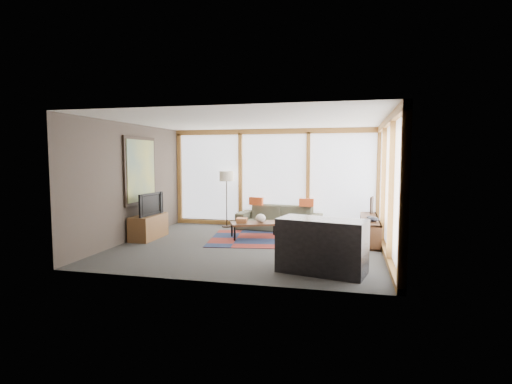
% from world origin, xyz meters
% --- Properties ---
extents(ground, '(5.50, 5.50, 0.00)m').
position_xyz_m(ground, '(0.00, 0.00, 0.00)').
color(ground, '#31302E').
rests_on(ground, ground).
extents(room_envelope, '(5.52, 5.02, 2.62)m').
position_xyz_m(room_envelope, '(0.49, 0.56, 1.54)').
color(room_envelope, '#463C34').
rests_on(room_envelope, ground).
extents(rug, '(3.29, 2.38, 0.01)m').
position_xyz_m(rug, '(0.42, 0.78, 0.01)').
color(rug, maroon).
rests_on(rug, ground).
extents(sofa, '(2.19, 1.02, 0.62)m').
position_xyz_m(sofa, '(0.24, 1.94, 0.31)').
color(sofa, '#3F3F30').
rests_on(sofa, ground).
extents(pillow_left, '(0.38, 0.19, 0.20)m').
position_xyz_m(pillow_left, '(-0.37, 1.97, 0.72)').
color(pillow_left, '#C54B1F').
rests_on(pillow_left, sofa).
extents(pillow_right, '(0.37, 0.11, 0.20)m').
position_xyz_m(pillow_right, '(0.93, 1.97, 0.72)').
color(pillow_right, '#C54B1F').
rests_on(pillow_right, sofa).
extents(floor_lamp, '(0.37, 0.37, 1.49)m').
position_xyz_m(floor_lamp, '(-1.19, 2.05, 0.74)').
color(floor_lamp, black).
rests_on(floor_lamp, ground).
extents(coffee_table, '(1.21, 0.94, 0.36)m').
position_xyz_m(coffee_table, '(-0.11, 0.78, 0.18)').
color(coffee_table, '#331F0F').
rests_on(coffee_table, ground).
extents(book_stack, '(0.27, 0.32, 0.10)m').
position_xyz_m(book_stack, '(-0.42, 0.75, 0.41)').
color(book_stack, brown).
rests_on(book_stack, coffee_table).
extents(vase, '(0.28, 0.28, 0.20)m').
position_xyz_m(vase, '(0.01, 0.82, 0.46)').
color(vase, beige).
rests_on(vase, coffee_table).
extents(bookshelf, '(0.37, 2.05, 0.51)m').
position_xyz_m(bookshelf, '(2.43, 1.09, 0.26)').
color(bookshelf, '#331F0F').
rests_on(bookshelf, ground).
extents(bowl_a, '(0.23, 0.23, 0.11)m').
position_xyz_m(bowl_a, '(2.47, 0.57, 0.57)').
color(bowl_a, black).
rests_on(bowl_a, bookshelf).
extents(bowl_b, '(0.17, 0.17, 0.07)m').
position_xyz_m(bowl_b, '(2.42, 0.93, 0.55)').
color(bowl_b, black).
rests_on(bowl_b, bookshelf).
extents(shelf_picture, '(0.10, 0.31, 0.40)m').
position_xyz_m(shelf_picture, '(2.50, 1.87, 0.71)').
color(shelf_picture, black).
rests_on(shelf_picture, bookshelf).
extents(tv_console, '(0.45, 1.08, 0.54)m').
position_xyz_m(tv_console, '(-2.47, 0.19, 0.27)').
color(tv_console, brown).
rests_on(tv_console, ground).
extents(television, '(0.21, 0.89, 0.51)m').
position_xyz_m(television, '(-2.45, 0.14, 0.80)').
color(television, black).
rests_on(television, tv_console).
extents(bar_counter, '(1.49, 0.93, 0.87)m').
position_xyz_m(bar_counter, '(1.57, -1.63, 0.44)').
color(bar_counter, black).
rests_on(bar_counter, ground).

